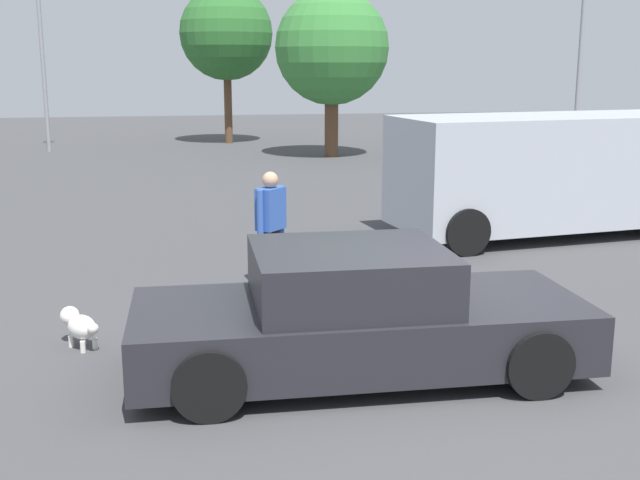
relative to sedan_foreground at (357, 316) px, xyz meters
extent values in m
plane|color=#424244|center=(0.26, -0.13, -0.58)|extent=(80.00, 80.00, 0.00)
cube|color=#232328|center=(0.03, 0.00, -0.14)|extent=(4.40, 1.86, 0.57)
cube|color=#232328|center=(-0.07, 0.00, 0.41)|extent=(1.87, 1.65, 0.53)
cube|color=slate|center=(0.79, -0.02, 0.41)|extent=(0.10, 1.48, 0.45)
cube|color=slate|center=(-0.94, 0.03, 0.41)|extent=(0.10, 1.48, 0.45)
cylinder|color=black|center=(1.53, 0.78, -0.26)|extent=(0.65, 0.24, 0.64)
cylinder|color=black|center=(1.48, -0.86, -0.26)|extent=(0.65, 0.24, 0.64)
cylinder|color=black|center=(-1.43, 0.86, -0.26)|extent=(0.65, 0.24, 0.64)
cylinder|color=black|center=(-1.47, -0.78, -0.26)|extent=(0.65, 0.24, 0.64)
ellipsoid|color=white|center=(-2.70, 1.23, -0.34)|extent=(0.43, 0.46, 0.26)
sphere|color=white|center=(-2.85, 1.43, -0.27)|extent=(0.21, 0.21, 0.21)
sphere|color=white|center=(-2.89, 1.49, -0.28)|extent=(0.09, 0.09, 0.09)
cylinder|color=white|center=(-2.83, 1.29, -0.52)|extent=(0.06, 0.06, 0.13)
cylinder|color=white|center=(-2.72, 1.37, -0.52)|extent=(0.06, 0.06, 0.13)
cylinder|color=white|center=(-2.69, 1.09, -0.52)|extent=(0.06, 0.06, 0.13)
cylinder|color=white|center=(-2.58, 1.17, -0.52)|extent=(0.06, 0.06, 0.13)
sphere|color=white|center=(-2.57, 1.04, -0.31)|extent=(0.12, 0.12, 0.12)
cube|color=#B2B7C1|center=(4.81, 5.68, 0.58)|extent=(5.61, 2.72, 1.87)
cube|color=slate|center=(2.17, 5.36, 0.99)|extent=(0.26, 1.77, 0.75)
cylinder|color=black|center=(2.85, 4.44, -0.20)|extent=(0.78, 0.34, 0.76)
cylinder|color=black|center=(2.61, 6.41, -0.20)|extent=(0.78, 0.34, 0.76)
cylinder|color=black|center=(6.77, 6.92, -0.20)|extent=(0.78, 0.34, 0.76)
cylinder|color=black|center=(-0.35, 3.31, -0.18)|extent=(0.13, 0.13, 0.79)
cylinder|color=black|center=(-0.46, 3.19, -0.18)|extent=(0.13, 0.13, 0.79)
cube|color=#3359B2|center=(-0.40, 3.25, 0.50)|extent=(0.45, 0.46, 0.56)
cylinder|color=#3359B2|center=(-0.24, 3.42, 0.45)|extent=(0.09, 0.09, 0.66)
cylinder|color=#3359B2|center=(-0.57, 3.07, 0.45)|extent=(0.09, 0.09, 0.66)
sphere|color=tan|center=(-0.40, 3.25, 0.88)|extent=(0.22, 0.22, 0.22)
cylinder|color=gray|center=(-5.68, 21.49, 2.83)|extent=(0.14, 0.14, 6.81)
cylinder|color=gray|center=(11.39, 16.81, 2.75)|extent=(0.14, 0.14, 6.66)
cylinder|color=brown|center=(3.55, 18.16, 0.47)|extent=(0.44, 0.44, 2.10)
sphere|color=#387F38|center=(3.55, 18.16, 2.88)|extent=(3.62, 3.62, 3.62)
cylinder|color=brown|center=(0.64, 23.30, 0.80)|extent=(0.29, 0.29, 2.76)
sphere|color=#2D6B2D|center=(0.64, 23.30, 3.47)|extent=(3.45, 3.45, 3.45)
camera|label=1|loc=(-1.75, -7.14, 2.40)|focal=44.63mm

